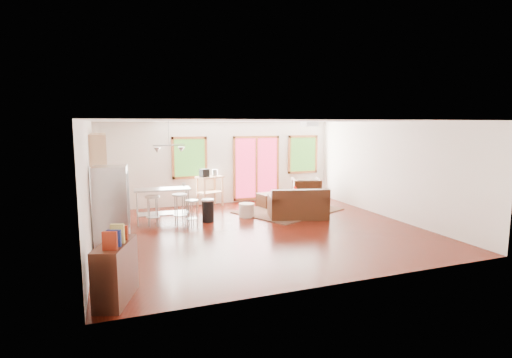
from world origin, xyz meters
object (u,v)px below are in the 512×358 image
object	(u,v)px
loveseat	(298,206)
island	(163,199)
ottoman	(269,200)
kitchen_cart	(209,181)
rug	(288,211)
armchair	(306,189)
coffee_table	(298,199)
refrigerator	(112,206)

from	to	relation	value
loveseat	island	size ratio (longest dim) A/B	1.20
loveseat	ottoman	xyz separation A→B (m)	(-0.18, 1.63, -0.12)
loveseat	island	xyz separation A→B (m)	(-3.50, 0.79, 0.28)
island	kitchen_cart	size ratio (longest dim) A/B	1.22
rug	armchair	world-z (taller)	armchair
ottoman	kitchen_cart	xyz separation A→B (m)	(-1.71, 0.71, 0.60)
armchair	island	world-z (taller)	armchair
armchair	island	distance (m)	4.81
coffee_table	refrigerator	distance (m)	5.50
refrigerator	coffee_table	bearing A→B (deg)	24.41
rug	armchair	distance (m)	1.50
loveseat	kitchen_cart	distance (m)	3.04
armchair	rug	bearing A→B (deg)	60.57
coffee_table	kitchen_cart	xyz separation A→B (m)	(-2.32, 1.45, 0.47)
loveseat	kitchen_cart	bearing A→B (deg)	143.26
loveseat	armchair	distance (m)	2.18
rug	coffee_table	size ratio (longest dim) A/B	2.57
rug	refrigerator	size ratio (longest dim) A/B	1.61
armchair	island	xyz separation A→B (m)	(-4.69, -1.03, 0.16)
loveseat	kitchen_cart	size ratio (longest dim) A/B	1.46
ottoman	refrigerator	size ratio (longest dim) A/B	0.37
rug	ottoman	size ratio (longest dim) A/B	4.37
rug	loveseat	distance (m)	0.93
armchair	ottoman	bearing A→B (deg)	27.05
loveseat	armchair	size ratio (longest dim) A/B	1.93
armchair	kitchen_cart	size ratio (longest dim) A/B	0.76
armchair	refrigerator	world-z (taller)	refrigerator
loveseat	armchair	world-z (taller)	armchair
coffee_table	island	world-z (taller)	island
armchair	kitchen_cart	distance (m)	3.14
rug	ottoman	bearing A→B (deg)	111.65
coffee_table	kitchen_cart	bearing A→B (deg)	147.97
refrigerator	kitchen_cart	bearing A→B (deg)	53.93
rug	ottoman	distance (m)	0.84
coffee_table	island	size ratio (longest dim) A/B	0.73
rug	kitchen_cart	distance (m)	2.61
armchair	island	size ratio (longest dim) A/B	0.62
rug	ottoman	xyz separation A→B (m)	(-0.30, 0.76, 0.19)
armchair	ottoman	distance (m)	1.41
coffee_table	ottoman	size ratio (longest dim) A/B	1.70
coffee_table	ottoman	distance (m)	0.97
coffee_table	kitchen_cart	size ratio (longest dim) A/B	0.90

